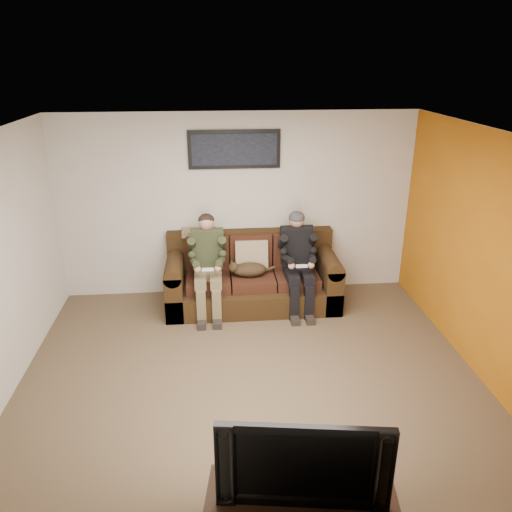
{
  "coord_description": "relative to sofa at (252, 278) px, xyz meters",
  "views": [
    {
      "loc": [
        -0.36,
        -4.55,
        3.28
      ],
      "look_at": [
        0.17,
        1.2,
        0.95
      ],
      "focal_mm": 35.0,
      "sensor_mm": 36.0,
      "label": 1
    }
  ],
  "objects": [
    {
      "name": "throw_blanket",
      "position": [
        -0.72,
        0.3,
        0.6
      ],
      "size": [
        0.48,
        0.24,
        0.09
      ],
      "primitive_type": "cube",
      "color": "tan",
      "rests_on": "sofa"
    },
    {
      "name": "person_left",
      "position": [
        -0.61,
        -0.2,
        0.39
      ],
      "size": [
        0.51,
        0.87,
        1.33
      ],
      "color": "#736748",
      "rests_on": "sofa"
    },
    {
      "name": "wall_right",
      "position": [
        2.33,
        -1.83,
        0.94
      ],
      "size": [
        0.0,
        4.5,
        4.5
      ],
      "primitive_type": "plane",
      "rotation": [
        1.57,
        0.0,
        -1.57
      ],
      "color": "beige",
      "rests_on": "ground"
    },
    {
      "name": "throw_pillow",
      "position": [
        -0.0,
        0.04,
        0.32
      ],
      "size": [
        0.45,
        0.21,
        0.45
      ],
      "primitive_type": "cube",
      "rotation": [
        -0.21,
        0.0,
        0.0
      ],
      "color": "tan",
      "rests_on": "sofa"
    },
    {
      "name": "wall_front",
      "position": [
        -0.17,
        -4.08,
        0.94
      ],
      "size": [
        5.0,
        0.0,
        5.0
      ],
      "primitive_type": "plane",
      "rotation": [
        -1.57,
        0.0,
        0.0
      ],
      "color": "beige",
      "rests_on": "ground"
    },
    {
      "name": "accent_wall_right",
      "position": [
        2.32,
        -1.83,
        0.94
      ],
      "size": [
        0.0,
        4.5,
        4.5
      ],
      "primitive_type": "plane",
      "rotation": [
        1.57,
        0.0,
        -1.57
      ],
      "color": "#B06311",
      "rests_on": "ground"
    },
    {
      "name": "person_right",
      "position": [
        0.61,
        -0.2,
        0.39
      ],
      "size": [
        0.51,
        0.86,
        1.34
      ],
      "color": "black",
      "rests_on": "sofa"
    },
    {
      "name": "cat",
      "position": [
        -0.07,
        -0.17,
        0.21
      ],
      "size": [
        0.66,
        0.26,
        0.24
      ],
      "color": "#44331B",
      "rests_on": "sofa"
    },
    {
      "name": "wall_back",
      "position": [
        -0.17,
        0.42,
        0.94
      ],
      "size": [
        5.0,
        0.0,
        5.0
      ],
      "primitive_type": "plane",
      "rotation": [
        1.57,
        0.0,
        0.0
      ],
      "color": "beige",
      "rests_on": "ground"
    },
    {
      "name": "ceiling",
      "position": [
        -0.17,
        -1.83,
        2.24
      ],
      "size": [
        5.0,
        5.0,
        0.0
      ],
      "primitive_type": "plane",
      "rotation": [
        3.14,
        0.0,
        0.0
      ],
      "color": "silver",
      "rests_on": "ground"
    },
    {
      "name": "sofa",
      "position": [
        0.0,
        0.0,
        0.0
      ],
      "size": [
        2.36,
        1.02,
        0.96
      ],
      "color": "#31200E",
      "rests_on": "ground"
    },
    {
      "name": "framed_poster",
      "position": [
        -0.2,
        0.38,
        1.74
      ],
      "size": [
        1.25,
        0.05,
        0.52
      ],
      "color": "black",
      "rests_on": "wall_back"
    },
    {
      "name": "television",
      "position": [
        0.03,
        -3.78,
        0.39
      ],
      "size": [
        1.18,
        0.33,
        0.67
      ],
      "primitive_type": "imported",
      "rotation": [
        0.0,
        0.0,
        -0.15
      ],
      "color": "black",
      "rests_on": "tv_stand"
    },
    {
      "name": "floor",
      "position": [
        -0.17,
        -1.83,
        -0.36
      ],
      "size": [
        5.0,
        5.0,
        0.0
      ],
      "primitive_type": "plane",
      "color": "brown",
      "rests_on": "ground"
    }
  ]
}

